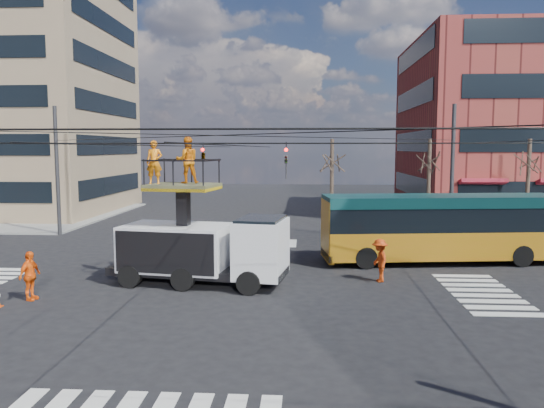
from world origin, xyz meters
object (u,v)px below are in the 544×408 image
(utility_truck, at_px, (203,235))
(worker_ground, at_px, (30,276))
(city_bus, at_px, (441,226))
(flagger, at_px, (380,260))

(utility_truck, height_order, worker_ground, utility_truck)
(utility_truck, distance_m, city_bus, 11.55)
(city_bus, distance_m, worker_ground, 17.90)
(utility_truck, xyz_separation_m, worker_ground, (-5.74, -2.66, -1.09))
(city_bus, height_order, flagger, city_bus)
(worker_ground, height_order, flagger, worker_ground)
(worker_ground, xyz_separation_m, flagger, (12.85, 3.44, -0.01))
(utility_truck, relative_size, flagger, 4.13)
(flagger, bearing_deg, utility_truck, -93.32)
(city_bus, bearing_deg, flagger, -137.96)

